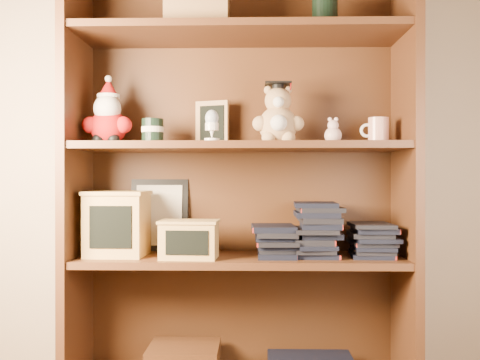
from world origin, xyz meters
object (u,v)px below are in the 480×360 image
at_px(bookcase, 240,191).
at_px(teacher_mug, 378,130).
at_px(grad_teddy_bear, 278,120).
at_px(treats_box, 118,223).

bearing_deg(bookcase, teacher_mug, -5.90).
xyz_separation_m(bookcase, grad_teddy_bear, (0.14, -0.06, 0.25)).
relative_size(teacher_mug, treats_box, 0.44).
height_order(teacher_mug, treats_box, teacher_mug).
bearing_deg(teacher_mug, treats_box, -179.94).
bearing_deg(treats_box, teacher_mug, 0.06).
distance_m(grad_teddy_bear, treats_box, 0.68).
distance_m(bookcase, treats_box, 0.45).
relative_size(bookcase, teacher_mug, 15.77).
height_order(grad_teddy_bear, treats_box, grad_teddy_bear).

